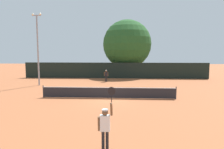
{
  "coord_description": "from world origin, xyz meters",
  "views": [
    {
      "loc": [
        1.24,
        -16.5,
        3.79
      ],
      "look_at": [
        0.17,
        2.56,
        1.79
      ],
      "focal_mm": 31.21,
      "sensor_mm": 36.0,
      "label": 1
    }
  ],
  "objects_px": {
    "light_pole": "(38,45)",
    "parked_car_far": "(149,69)",
    "player_receiving": "(106,75)",
    "tennis_ball": "(92,95)",
    "parked_car_mid": "(125,70)",
    "large_tree": "(127,44)",
    "parked_car_near": "(98,71)",
    "player_serving": "(105,124)"
  },
  "relations": [
    {
      "from": "parked_car_far",
      "to": "tennis_ball",
      "type": "bearing_deg",
      "value": -115.2
    },
    {
      "from": "player_receiving",
      "to": "light_pole",
      "type": "xyz_separation_m",
      "value": [
        -7.94,
        -3.4,
        3.89
      ]
    },
    {
      "from": "player_serving",
      "to": "parked_car_far",
      "type": "xyz_separation_m",
      "value": [
        5.91,
        31.76,
        -0.34
      ]
    },
    {
      "from": "player_serving",
      "to": "parked_car_mid",
      "type": "xyz_separation_m",
      "value": [
        1.14,
        29.79,
        -0.34
      ]
    },
    {
      "from": "player_receiving",
      "to": "parked_car_mid",
      "type": "relative_size",
      "value": 0.37
    },
    {
      "from": "light_pole",
      "to": "parked_car_far",
      "type": "relative_size",
      "value": 1.99
    },
    {
      "from": "tennis_ball",
      "to": "light_pole",
      "type": "distance_m",
      "value": 10.29
    },
    {
      "from": "light_pole",
      "to": "player_serving",
      "type": "bearing_deg",
      "value": -58.78
    },
    {
      "from": "player_receiving",
      "to": "parked_car_mid",
      "type": "xyz_separation_m",
      "value": [
        2.77,
        10.62,
        -0.21
      ]
    },
    {
      "from": "parked_car_mid",
      "to": "parked_car_far",
      "type": "xyz_separation_m",
      "value": [
        4.77,
        1.97,
        0.0
      ]
    },
    {
      "from": "parked_car_near",
      "to": "parked_car_mid",
      "type": "relative_size",
      "value": 1.01
    },
    {
      "from": "parked_car_mid",
      "to": "parked_car_far",
      "type": "height_order",
      "value": "same"
    },
    {
      "from": "tennis_ball",
      "to": "parked_car_near",
      "type": "xyz_separation_m",
      "value": [
        -1.76,
        17.97,
        0.74
      ]
    },
    {
      "from": "light_pole",
      "to": "parked_car_far",
      "type": "bearing_deg",
      "value": 45.93
    },
    {
      "from": "tennis_ball",
      "to": "light_pole",
      "type": "bearing_deg",
      "value": 144.51
    },
    {
      "from": "tennis_ball",
      "to": "parked_car_mid",
      "type": "bearing_deg",
      "value": 80.23
    },
    {
      "from": "player_serving",
      "to": "large_tree",
      "type": "relative_size",
      "value": 0.26
    },
    {
      "from": "parked_car_mid",
      "to": "parked_car_far",
      "type": "distance_m",
      "value": 5.16
    },
    {
      "from": "player_receiving",
      "to": "large_tree",
      "type": "height_order",
      "value": "large_tree"
    },
    {
      "from": "tennis_ball",
      "to": "parked_car_near",
      "type": "bearing_deg",
      "value": 95.58
    },
    {
      "from": "parked_car_near",
      "to": "parked_car_far",
      "type": "distance_m",
      "value": 10.37
    },
    {
      "from": "player_receiving",
      "to": "light_pole",
      "type": "bearing_deg",
      "value": 23.15
    },
    {
      "from": "parked_car_mid",
      "to": "parked_car_near",
      "type": "bearing_deg",
      "value": -158.99
    },
    {
      "from": "light_pole",
      "to": "parked_car_far",
      "type": "distance_m",
      "value": 22.62
    },
    {
      "from": "light_pole",
      "to": "large_tree",
      "type": "bearing_deg",
      "value": 45.43
    },
    {
      "from": "player_serving",
      "to": "parked_car_mid",
      "type": "height_order",
      "value": "player_serving"
    },
    {
      "from": "player_serving",
      "to": "large_tree",
      "type": "bearing_deg",
      "value": 87.12
    },
    {
      "from": "parked_car_near",
      "to": "player_receiving",
      "type": "bearing_deg",
      "value": -68.22
    },
    {
      "from": "large_tree",
      "to": "parked_car_near",
      "type": "bearing_deg",
      "value": 163.0
    },
    {
      "from": "player_serving",
      "to": "player_receiving",
      "type": "height_order",
      "value": "player_serving"
    },
    {
      "from": "player_receiving",
      "to": "parked_car_near",
      "type": "bearing_deg",
      "value": -76.06
    },
    {
      "from": "player_receiving",
      "to": "large_tree",
      "type": "bearing_deg",
      "value": -111.16
    },
    {
      "from": "parked_car_near",
      "to": "tennis_ball",
      "type": "bearing_deg",
      "value": -76.57
    },
    {
      "from": "tennis_ball",
      "to": "parked_car_mid",
      "type": "distance_m",
      "value": 19.58
    },
    {
      "from": "player_serving",
      "to": "parked_car_far",
      "type": "relative_size",
      "value": 0.59
    },
    {
      "from": "tennis_ball",
      "to": "player_serving",
      "type": "bearing_deg",
      "value": -78.31
    },
    {
      "from": "player_receiving",
      "to": "parked_car_mid",
      "type": "height_order",
      "value": "parked_car_mid"
    },
    {
      "from": "tennis_ball",
      "to": "light_pole",
      "type": "relative_size",
      "value": 0.01
    },
    {
      "from": "light_pole",
      "to": "parked_car_far",
      "type": "xyz_separation_m",
      "value": [
        15.47,
        15.98,
        -4.1
      ]
    },
    {
      "from": "tennis_ball",
      "to": "large_tree",
      "type": "xyz_separation_m",
      "value": [
        3.53,
        16.35,
        5.47
      ]
    },
    {
      "from": "player_receiving",
      "to": "tennis_ball",
      "type": "xyz_separation_m",
      "value": [
        -0.55,
        -8.66,
        -0.96
      ]
    },
    {
      "from": "tennis_ball",
      "to": "parked_car_far",
      "type": "bearing_deg",
      "value": 69.17
    }
  ]
}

